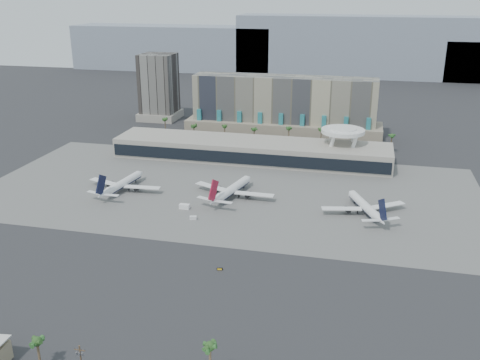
% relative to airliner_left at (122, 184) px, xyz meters
% --- Properties ---
extents(ground, '(900.00, 900.00, 0.00)m').
position_rel_airliner_left_xyz_m(ground, '(54.43, -41.27, -3.79)').
color(ground, '#232326').
rests_on(ground, ground).
extents(apron_pad, '(260.00, 130.00, 0.06)m').
position_rel_airliner_left_xyz_m(apron_pad, '(54.43, 13.73, -3.76)').
color(apron_pad, '#5B5B59').
rests_on(apron_pad, ground).
extents(mountain_ridge, '(680.00, 60.00, 70.00)m').
position_rel_airliner_left_xyz_m(mountain_ridge, '(82.31, 428.73, 26.10)').
color(mountain_ridge, gray).
rests_on(mountain_ridge, ground).
extents(hotel, '(140.00, 30.00, 42.00)m').
position_rel_airliner_left_xyz_m(hotel, '(64.43, 133.14, 13.02)').
color(hotel, tan).
rests_on(hotel, ground).
extents(office_tower, '(30.00, 30.00, 52.00)m').
position_rel_airliner_left_xyz_m(office_tower, '(-40.57, 158.73, 19.15)').
color(office_tower, black).
rests_on(office_tower, ground).
extents(terminal, '(170.00, 32.50, 14.50)m').
position_rel_airliner_left_xyz_m(terminal, '(54.43, 68.57, 2.72)').
color(terminal, '#B3AB9D').
rests_on(terminal, ground).
extents(saucer_structure, '(26.00, 26.00, 21.89)m').
position_rel_airliner_left_xyz_m(saucer_structure, '(109.43, 74.73, 14.66)').
color(saucer_structure, white).
rests_on(saucer_structure, ground).
extents(palm_row, '(157.80, 2.80, 13.10)m').
position_rel_airliner_left_xyz_m(palm_row, '(61.43, 103.73, 6.70)').
color(palm_row, brown).
rests_on(palm_row, ground).
extents(airliner_left, '(41.95, 43.44, 15.04)m').
position_rel_airliner_left_xyz_m(airliner_left, '(0.00, 0.00, 0.00)').
color(airliner_left, white).
rests_on(airliner_left, ground).
extents(airliner_centre, '(43.49, 45.18, 15.84)m').
position_rel_airliner_left_xyz_m(airliner_centre, '(58.35, 4.54, 0.20)').
color(airliner_centre, white).
rests_on(airliner_centre, ground).
extents(airliner_right, '(39.12, 40.29, 14.85)m').
position_rel_airliner_left_xyz_m(airliner_right, '(124.82, -1.88, -0.05)').
color(airliner_right, white).
rests_on(airliner_right, ground).
extents(service_vehicle_a, '(4.97, 2.49, 2.41)m').
position_rel_airliner_left_xyz_m(service_vehicle_a, '(39.82, -16.09, -2.59)').
color(service_vehicle_a, white).
rests_on(service_vehicle_a, ground).
extents(service_vehicle_b, '(3.52, 2.57, 1.62)m').
position_rel_airliner_left_xyz_m(service_vehicle_b, '(47.76, -27.09, -2.98)').
color(service_vehicle_b, silver).
rests_on(service_vehicle_b, ground).
extents(taxiway_sign, '(2.28, 0.76, 1.03)m').
position_rel_airliner_left_xyz_m(taxiway_sign, '(72.22, -69.75, -3.28)').
color(taxiway_sign, black).
rests_on(taxiway_sign, ground).
extents(near_palm_a, '(6.00, 6.00, 9.97)m').
position_rel_airliner_left_xyz_m(near_palm_a, '(37.46, -134.25, 3.38)').
color(near_palm_a, brown).
rests_on(near_palm_a, ground).
extents(near_palm_b, '(6.00, 6.00, 12.71)m').
position_rel_airliner_left_xyz_m(near_palm_b, '(85.80, -128.73, 6.07)').
color(near_palm_b, brown).
rests_on(near_palm_b, ground).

